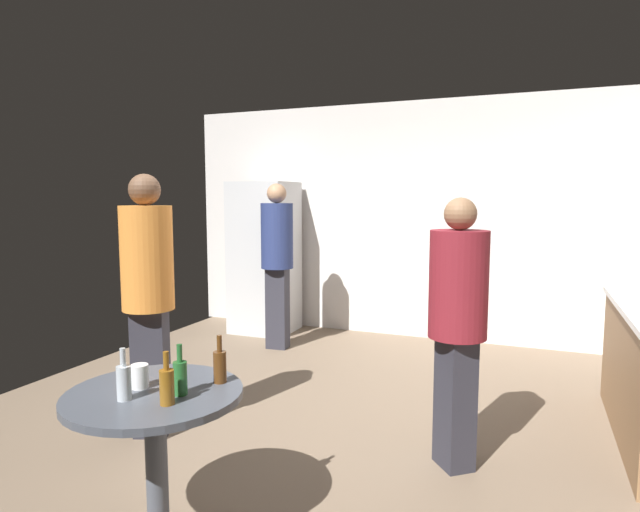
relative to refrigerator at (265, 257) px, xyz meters
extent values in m
cube|color=#7A6651|center=(1.58, -2.20, -0.95)|extent=(5.20, 5.20, 0.10)
cube|color=silver|center=(1.58, 0.43, 0.45)|extent=(5.32, 0.06, 2.70)
cube|color=silver|center=(0.00, 0.00, 0.00)|extent=(0.70, 0.65, 1.80)
cube|color=#262628|center=(0.21, -0.34, 0.09)|extent=(0.03, 0.03, 0.60)
cylinder|color=#4C515B|center=(1.42, -3.75, -0.55)|extent=(0.10, 0.10, 0.70)
cylinder|color=#4C515B|center=(1.42, -3.75, -0.18)|extent=(0.80, 0.80, 0.03)
cylinder|color=#8C5919|center=(1.58, -3.85, -0.09)|extent=(0.06, 0.06, 0.15)
cylinder|color=#8C5919|center=(1.58, -3.85, 0.02)|extent=(0.02, 0.02, 0.08)
cylinder|color=#593314|center=(1.64, -3.54, -0.09)|extent=(0.06, 0.06, 0.15)
cylinder|color=#593314|center=(1.64, -3.54, 0.02)|extent=(0.02, 0.02, 0.08)
cylinder|color=#26662D|center=(1.56, -3.74, -0.09)|extent=(0.06, 0.06, 0.15)
cylinder|color=#26662D|center=(1.56, -3.74, 0.02)|extent=(0.02, 0.02, 0.08)
cylinder|color=silver|center=(1.37, -3.88, -0.09)|extent=(0.06, 0.06, 0.15)
cylinder|color=silver|center=(1.37, -3.88, 0.02)|extent=(0.02, 0.02, 0.08)
cylinder|color=white|center=(1.33, -3.74, -0.11)|extent=(0.08, 0.08, 0.11)
cube|color=#2D2D38|center=(0.63, -2.83, -0.46)|extent=(0.27, 0.24, 0.87)
cylinder|color=orange|center=(0.63, -2.83, 0.31)|extent=(0.44, 0.44, 0.69)
sphere|color=brown|center=(0.63, -2.83, 0.76)|extent=(0.21, 0.21, 0.21)
cube|color=#2D2D38|center=(0.48, -0.62, -0.47)|extent=(0.23, 0.19, 0.87)
cylinder|color=navy|center=(0.48, -0.62, 0.31)|extent=(0.37, 0.37, 0.69)
sphere|color=tan|center=(0.48, -0.62, 0.76)|extent=(0.21, 0.21, 0.21)
cube|color=#2D2D38|center=(2.60, -2.50, -0.50)|extent=(0.27, 0.28, 0.79)
cylinder|color=maroon|center=(2.60, -2.50, 0.21)|extent=(0.48, 0.48, 0.63)
sphere|color=#8C6647|center=(2.60, -2.50, 0.62)|extent=(0.19, 0.19, 0.19)
camera|label=1|loc=(2.99, -5.62, 0.71)|focal=29.72mm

